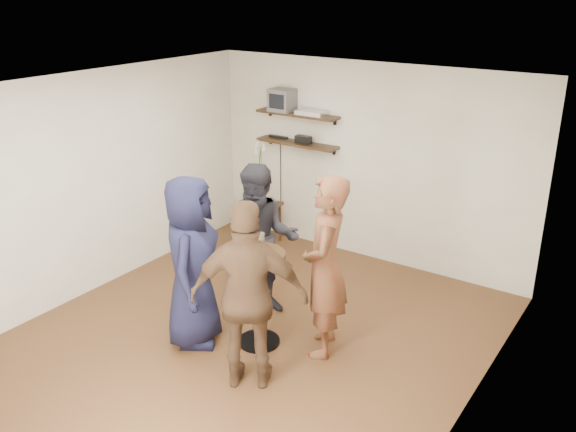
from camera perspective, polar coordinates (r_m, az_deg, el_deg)
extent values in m
cube|color=#4A2917|center=(6.59, -3.34, -11.31)|extent=(4.50, 5.00, 0.04)
cube|color=white|center=(5.64, -3.92, 11.98)|extent=(4.50, 5.00, 0.04)
cube|color=beige|center=(8.02, 7.44, 4.94)|extent=(4.50, 0.04, 2.60)
cube|color=beige|center=(4.48, -23.93, -10.46)|extent=(4.50, 0.04, 2.60)
cube|color=beige|center=(7.52, -17.49, 3.02)|extent=(0.04, 5.00, 2.60)
cube|color=beige|center=(5.05, 17.43, -5.91)|extent=(0.04, 5.00, 2.60)
cube|color=black|center=(8.25, 0.88, 9.51)|extent=(1.20, 0.25, 0.04)
cube|color=black|center=(8.34, 0.86, 6.81)|extent=(1.20, 0.25, 0.04)
cube|color=#59595B|center=(8.35, -0.49, 10.82)|extent=(0.32, 0.30, 0.30)
cube|color=silver|center=(8.12, 2.25, 9.65)|extent=(0.40, 0.24, 0.06)
cube|color=black|center=(8.27, 1.44, 7.17)|extent=(0.22, 0.10, 0.10)
cube|color=black|center=(8.56, -0.91, 7.41)|extent=(0.30, 0.05, 0.03)
cube|color=black|center=(8.57, -2.57, 0.98)|extent=(0.53, 0.53, 0.04)
cylinder|color=black|center=(8.65, -4.33, -0.95)|extent=(0.04, 0.04, 0.54)
cylinder|color=black|center=(8.43, -2.26, -1.50)|extent=(0.04, 0.04, 0.54)
cylinder|color=black|center=(8.93, -2.80, -0.18)|extent=(0.04, 0.04, 0.54)
cylinder|color=black|center=(8.72, -0.76, -0.69)|extent=(0.04, 0.04, 0.54)
cylinder|color=white|center=(8.52, -2.59, 2.04)|extent=(0.14, 0.14, 0.30)
cylinder|color=#2C691E|center=(8.44, -2.73, 4.01)|extent=(0.01, 0.07, 0.54)
cone|color=silver|center=(8.37, -2.99, 6.23)|extent=(0.07, 0.09, 0.12)
cylinder|color=#2C691E|center=(8.41, -2.50, 4.18)|extent=(0.03, 0.05, 0.60)
cone|color=silver|center=(8.31, -2.29, 6.57)|extent=(0.11, 0.12, 0.13)
cylinder|color=#2C691E|center=(8.40, -2.69, 4.35)|extent=(0.10, 0.08, 0.66)
cone|color=silver|center=(8.27, -2.86, 6.90)|extent=(0.13, 0.12, 0.13)
cylinder|color=black|center=(6.00, -2.87, -3.66)|extent=(0.56, 0.56, 0.04)
cylinder|color=black|center=(6.22, -2.79, -7.81)|extent=(0.08, 0.08, 0.95)
cylinder|color=black|center=(6.47, -2.71, -11.60)|extent=(0.43, 0.43, 0.03)
cylinder|color=silver|center=(6.01, -3.51, -3.38)|extent=(0.06, 0.06, 0.00)
cylinder|color=silver|center=(5.99, -3.52, -3.00)|extent=(0.01, 0.01, 0.08)
cylinder|color=silver|center=(5.95, -3.54, -2.17)|extent=(0.06, 0.06, 0.10)
cylinder|color=#DDC25B|center=(5.96, -3.53, -2.36)|extent=(0.06, 0.06, 0.06)
cylinder|color=silver|center=(5.92, -2.62, -3.75)|extent=(0.06, 0.06, 0.00)
cylinder|color=silver|center=(5.90, -2.63, -3.36)|extent=(0.01, 0.01, 0.09)
cylinder|color=silver|center=(5.86, -2.64, -2.51)|extent=(0.06, 0.06, 0.11)
cylinder|color=#DDC25B|center=(5.87, -2.64, -2.71)|extent=(0.06, 0.06, 0.06)
cylinder|color=silver|center=(6.04, -2.69, -3.24)|extent=(0.06, 0.06, 0.00)
cylinder|color=silver|center=(6.02, -2.69, -2.87)|extent=(0.01, 0.01, 0.08)
cylinder|color=silver|center=(5.98, -2.71, -2.06)|extent=(0.06, 0.06, 0.10)
cylinder|color=#DDC25B|center=(5.99, -2.70, -2.24)|extent=(0.06, 0.06, 0.06)
cylinder|color=silver|center=(5.99, -2.51, -3.44)|extent=(0.06, 0.06, 0.00)
cylinder|color=silver|center=(5.97, -2.51, -3.02)|extent=(0.01, 0.01, 0.09)
cylinder|color=silver|center=(5.93, -2.53, -2.11)|extent=(0.07, 0.07, 0.11)
cylinder|color=#DDC25B|center=(5.94, -2.52, -2.32)|extent=(0.06, 0.06, 0.06)
imported|color=red|center=(5.92, 3.49, -4.81)|extent=(0.68, 0.80, 1.85)
imported|color=black|center=(6.66, -2.54, -2.33)|extent=(1.06, 1.01, 1.72)
imported|color=black|center=(6.17, -9.03, -4.23)|extent=(0.91, 1.04, 1.79)
imported|color=#4F3622|center=(5.45, -3.66, -7.57)|extent=(1.13, 0.91, 1.80)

